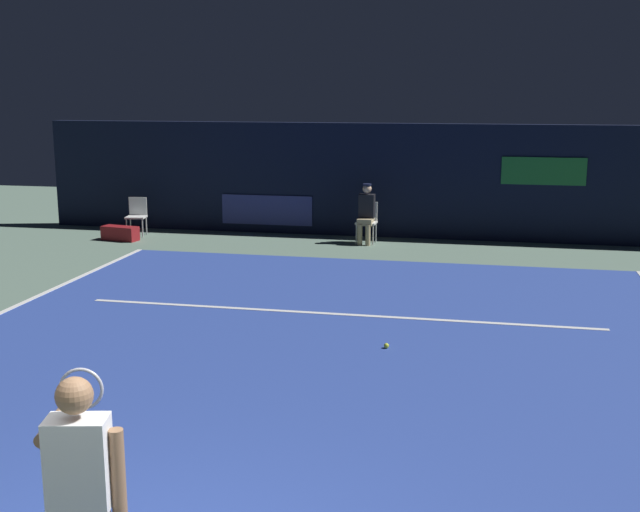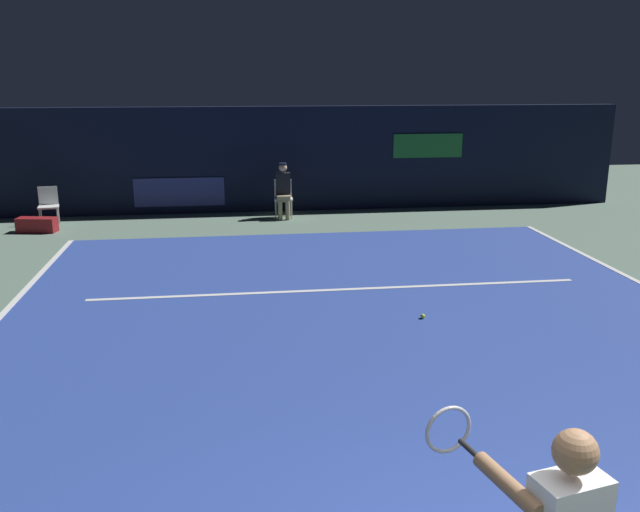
{
  "view_description": "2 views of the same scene",
  "coord_description": "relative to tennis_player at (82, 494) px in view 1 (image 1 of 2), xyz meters",
  "views": [
    {
      "loc": [
        2.17,
        -4.09,
        3.34
      ],
      "look_at": [
        -0.11,
        6.73,
        1.03
      ],
      "focal_mm": 44.84,
      "sensor_mm": 36.0,
      "label": 1
    },
    {
      "loc": [
        -1.69,
        -2.81,
        3.35
      ],
      "look_at": [
        -0.38,
        6.9,
        0.71
      ],
      "focal_mm": 37.85,
      "sensor_mm": 36.0,
      "label": 2
    }
  ],
  "objects": [
    {
      "name": "tennis_ball",
      "position": [
        1.07,
        6.02,
        -0.94
      ],
      "size": [
        0.07,
        0.07,
        0.07
      ],
      "primitive_type": "sphere",
      "color": "#CCE033",
      "rests_on": "court_surface"
    },
    {
      "name": "tennis_player",
      "position": [
        0.0,
        0.0,
        0.0
      ],
      "size": [
        0.78,
        0.93,
        1.73
      ],
      "color": "#8C6647",
      "rests_on": "ground"
    },
    {
      "name": "courtside_chair_near",
      "position": [
        -5.7,
        13.16,
        -0.49
      ],
      "size": [
        0.5,
        0.48,
        0.88
      ],
      "color": "white",
      "rests_on": "ground"
    },
    {
      "name": "equipment_bag",
      "position": [
        -5.81,
        12.48,
        -0.83
      ],
      "size": [
        0.88,
        0.47,
        0.32
      ],
      "primitive_type": "cube",
      "rotation": [
        0.0,
        0.0,
        -0.18
      ],
      "color": "maroon",
      "rests_on": "ground"
    },
    {
      "name": "back_wall",
      "position": [
        0.11,
        14.25,
        0.31
      ],
      "size": [
        16.74,
        0.33,
        2.6
      ],
      "color": "black",
      "rests_on": "ground"
    },
    {
      "name": "line_service",
      "position": [
        0.11,
        7.47,
        -0.97
      ],
      "size": [
        7.88,
        0.1,
        0.01
      ],
      "primitive_type": "cube",
      "color": "white",
      "rests_on": "court_surface"
    },
    {
      "name": "court_surface",
      "position": [
        0.11,
        5.31,
        -0.98
      ],
      "size": [
        10.11,
        12.37,
        0.01
      ],
      "primitive_type": "cube",
      "color": "#2D479E",
      "rests_on": "ground"
    },
    {
      "name": "ground_plane",
      "position": [
        0.11,
        5.31,
        -0.99
      ],
      "size": [
        32.22,
        32.22,
        0.0
      ],
      "primitive_type": "plane",
      "color": "slate"
    },
    {
      "name": "line_judge_on_chair",
      "position": [
        -0.31,
        13.27,
        -0.3
      ],
      "size": [
        0.46,
        0.54,
        1.32
      ],
      "color": "white",
      "rests_on": "ground"
    }
  ]
}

